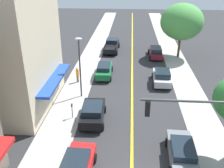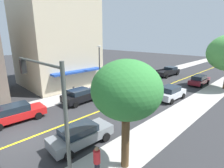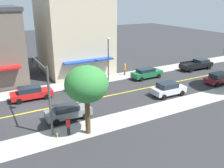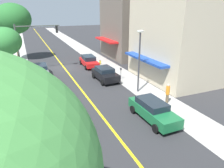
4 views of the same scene
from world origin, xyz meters
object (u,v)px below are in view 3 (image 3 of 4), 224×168
object	(u,v)px
parking_meter	(81,79)
street_lamp	(108,54)
street_tree_right_corner	(87,84)
fire_hydrant	(24,92)
maroon_sedan_right_curb	(220,78)
grey_sedan_right_curb	(68,112)
black_pickup_truck	(197,64)
pedestrian_red_shirt	(68,125)
green_sedan_left_curb	(147,73)
small_dog	(58,132)
red_sedan_left_curb	(31,93)
silver_sedan_right_curb	(168,89)
black_sedan_left_curb	(84,84)
traffic_light_mast	(43,83)
pedestrian_orange_shirt	(125,69)

from	to	relation	value
parking_meter	street_lamp	size ratio (longest dim) A/B	0.23
street_tree_right_corner	fire_hydrant	size ratio (longest dim) A/B	8.18
street_tree_right_corner	maroon_sedan_right_curb	bearing A→B (deg)	99.17
fire_hydrant	grey_sedan_right_curb	size ratio (longest dim) A/B	0.17
fire_hydrant	black_pickup_truck	world-z (taller)	black_pickup_truck
grey_sedan_right_curb	street_lamp	bearing A→B (deg)	45.44
parking_meter	pedestrian_red_shirt	bearing A→B (deg)	-27.31
green_sedan_left_curb	maroon_sedan_right_curb	xyz separation A→B (m)	(6.79, 7.54, -0.02)
fire_hydrant	street_lamp	xyz separation A→B (m)	(0.15, 11.77, 3.46)
pedestrian_red_shirt	small_dog	world-z (taller)	pedestrian_red_shirt
red_sedan_left_curb	grey_sedan_right_curb	world-z (taller)	red_sedan_left_curb
grey_sedan_right_curb	fire_hydrant	bearing A→B (deg)	108.75
black_pickup_truck	red_sedan_left_curb	bearing A→B (deg)	-178.62
small_dog	grey_sedan_right_curb	bearing A→B (deg)	-6.76
silver_sedan_right_curb	maroon_sedan_right_curb	world-z (taller)	silver_sedan_right_curb
green_sedan_left_curb	black_sedan_left_curb	bearing A→B (deg)	178.98
fire_hydrant	parking_meter	xyz separation A→B (m)	(0.11, 7.58, 0.55)
pedestrian_red_shirt	street_lamp	bearing A→B (deg)	97.55
street_tree_right_corner	small_dog	bearing A→B (deg)	-107.67
grey_sedan_right_curb	black_pickup_truck	bearing A→B (deg)	17.13
street_tree_right_corner	fire_hydrant	world-z (taller)	street_tree_right_corner
street_lamp	small_dog	size ratio (longest dim) A/B	8.79
traffic_light_mast	silver_sedan_right_curb	world-z (taller)	traffic_light_mast
fire_hydrant	pedestrian_orange_shirt	bearing A→B (deg)	93.38
fire_hydrant	green_sedan_left_curb	distance (m)	17.34
grey_sedan_right_curb	black_pickup_truck	distance (m)	25.72
traffic_light_mast	red_sedan_left_curb	xyz separation A→B (m)	(-7.44, 0.14, -3.47)
red_sedan_left_curb	pedestrian_red_shirt	world-z (taller)	pedestrian_red_shirt
traffic_light_mast	green_sedan_left_curb	distance (m)	18.71
parking_meter	black_sedan_left_curb	distance (m)	1.91
grey_sedan_right_curb	pedestrian_orange_shirt	distance (m)	15.87
traffic_light_mast	parking_meter	bearing A→B (deg)	-38.09
green_sedan_left_curb	grey_sedan_right_curb	world-z (taller)	green_sedan_left_curb
parking_meter	pedestrian_orange_shirt	distance (m)	7.68
grey_sedan_right_curb	pedestrian_red_shirt	world-z (taller)	pedestrian_red_shirt
parking_meter	black_sedan_left_curb	world-z (taller)	black_sedan_left_curb
pedestrian_red_shirt	parking_meter	bearing A→B (deg)	111.63
parking_meter	maroon_sedan_right_curb	bearing A→B (deg)	63.27
grey_sedan_right_curb	pedestrian_red_shirt	distance (m)	3.08
parking_meter	green_sedan_left_curb	xyz separation A→B (m)	(1.86, 9.65, -0.11)
silver_sedan_right_curb	black_sedan_left_curb	bearing A→B (deg)	142.44
pedestrian_orange_shirt	traffic_light_mast	bearing A→B (deg)	-70.00
street_lamp	black_pickup_truck	xyz separation A→B (m)	(1.99, 15.69, -2.98)
red_sedan_left_curb	maroon_sedan_right_curb	world-z (taller)	red_sedan_left_curb
street_tree_right_corner	small_dog	size ratio (longest dim) A/B	8.81
street_tree_right_corner	red_sedan_left_curb	distance (m)	11.36
street_tree_right_corner	pedestrian_orange_shirt	distance (m)	18.14
street_tree_right_corner	pedestrian_red_shirt	distance (m)	4.03
street_lamp	small_dog	distance (m)	16.18
traffic_light_mast	green_sedan_left_curb	world-z (taller)	traffic_light_mast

